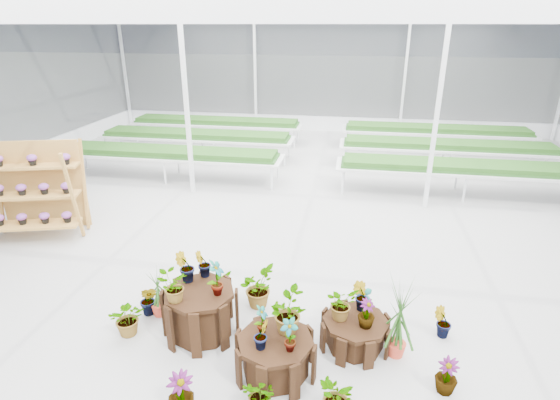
% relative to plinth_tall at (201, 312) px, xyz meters
% --- Properties ---
extents(ground_plane, '(24.00, 24.00, 0.00)m').
position_rel_plinth_tall_xyz_m(ground_plane, '(0.86, 1.47, -0.36)').
color(ground_plane, gray).
rests_on(ground_plane, ground).
extents(greenhouse_shell, '(18.00, 24.00, 4.50)m').
position_rel_plinth_tall_xyz_m(greenhouse_shell, '(0.86, 1.47, 1.89)').
color(greenhouse_shell, white).
rests_on(greenhouse_shell, ground).
extents(steel_frame, '(18.00, 24.00, 4.50)m').
position_rel_plinth_tall_xyz_m(steel_frame, '(0.86, 1.47, 1.89)').
color(steel_frame, silver).
rests_on(steel_frame, ground).
extents(nursery_benches, '(16.00, 7.00, 0.84)m').
position_rel_plinth_tall_xyz_m(nursery_benches, '(0.86, 8.67, 0.06)').
color(nursery_benches, silver).
rests_on(nursery_benches, ground).
extents(plinth_tall, '(1.24, 1.24, 0.71)m').
position_rel_plinth_tall_xyz_m(plinth_tall, '(0.00, 0.00, 0.00)').
color(plinth_tall, black).
rests_on(plinth_tall, ground).
extents(plinth_mid, '(1.14, 1.14, 0.53)m').
position_rel_plinth_tall_xyz_m(plinth_mid, '(1.20, -0.60, -0.09)').
color(plinth_mid, black).
rests_on(plinth_mid, ground).
extents(plinth_low, '(1.23, 1.23, 0.43)m').
position_rel_plinth_tall_xyz_m(plinth_low, '(2.20, 0.10, -0.14)').
color(plinth_low, black).
rests_on(plinth_low, ground).
extents(shelf_rack, '(2.06, 1.46, 1.97)m').
position_rel_plinth_tall_xyz_m(shelf_rack, '(-4.41, 2.49, 0.63)').
color(shelf_rack, '#A47332').
rests_on(shelf_rack, ground).
extents(nursery_plants, '(4.89, 2.69, 1.31)m').
position_rel_plinth_tall_xyz_m(nursery_plants, '(0.95, -0.03, 0.13)').
color(nursery_plants, '#234D18').
rests_on(nursery_plants, ground).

